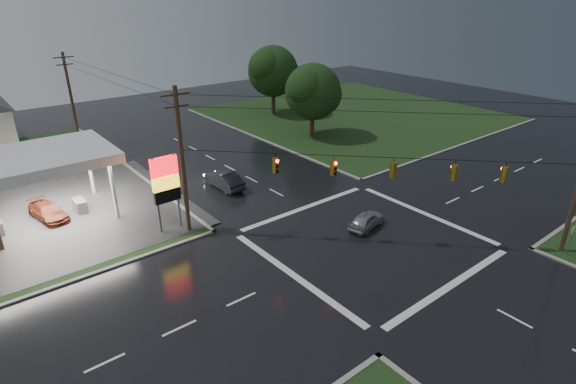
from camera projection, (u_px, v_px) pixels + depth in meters
ground at (367, 240)px, 32.92m from camera, size 120.00×120.00×0.00m
grass_ne at (355, 115)px, 66.23m from camera, size 36.00×36.00×0.08m
pylon_sign at (166, 181)px, 32.77m from camera, size 2.00×0.35×6.00m
utility_pole_nw at (182, 160)px, 31.93m from camera, size 2.20×0.32×11.00m
utility_pole_n at (71, 96)px, 52.33m from camera, size 2.20×0.32×10.50m
traffic_signals at (374, 157)px, 30.26m from camera, size 26.87×26.87×1.47m
tree_ne_near at (314, 92)px, 54.36m from camera, size 7.99×6.80×8.98m
tree_ne_far at (274, 71)px, 64.37m from camera, size 8.46×7.20×9.80m
car_north at (224, 180)px, 41.46m from camera, size 1.75×4.75×1.55m
car_crossing at (367, 220)px, 34.55m from camera, size 3.88×2.25×1.24m
car_pump at (48, 212)px, 35.76m from camera, size 2.62×4.68×1.28m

